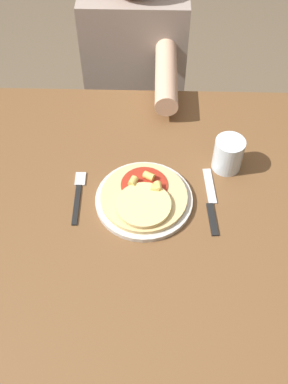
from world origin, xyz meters
TOP-DOWN VIEW (x-y plane):
  - ground_plane at (0.00, 0.00)m, footprint 8.00×8.00m
  - dining_table at (0.00, 0.00)m, footprint 1.07×0.93m
  - plate at (-0.03, 0.01)m, footprint 0.26×0.26m
  - pizza at (-0.03, 0.01)m, footprint 0.23×0.23m
  - fork at (-0.21, 0.03)m, footprint 0.03×0.18m
  - knife at (0.15, 0.01)m, footprint 0.03×0.22m
  - drinking_glass at (0.20, 0.14)m, footprint 0.08×0.08m
  - person_diner at (-0.08, 0.71)m, footprint 0.37×0.52m

SIDE VIEW (x-z plane):
  - ground_plane at x=0.00m, z-range 0.00..0.00m
  - dining_table at x=0.00m, z-range 0.27..1.05m
  - person_diner at x=-0.08m, z-range 0.10..1.27m
  - fork at x=-0.21m, z-range 0.78..0.78m
  - knife at x=0.15m, z-range 0.78..0.78m
  - plate at x=-0.03m, z-range 0.78..0.79m
  - pizza at x=-0.03m, z-range 0.79..0.82m
  - drinking_glass at x=0.20m, z-range 0.78..0.88m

